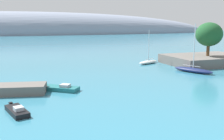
# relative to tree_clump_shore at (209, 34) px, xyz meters

# --- Properties ---
(shore_outcrop) EXTENTS (18.59, 13.01, 2.08)m
(shore_outcrop) POSITION_rel_tree_clump_shore_xyz_m (0.45, 1.00, -6.00)
(shore_outcrop) COLOR #66605B
(shore_outcrop) RESTS_ON ground
(tree_clump_shore) EXTENTS (6.06, 6.06, 7.71)m
(tree_clump_shore) POSITION_rel_tree_clump_shore_xyz_m (0.00, 0.00, 0.00)
(tree_clump_shore) COLOR brown
(tree_clump_shore) RESTS_ON shore_outcrop
(distant_ridge) EXTENTS (375.59, 61.52, 39.93)m
(distant_ridge) POSITION_rel_tree_clump_shore_xyz_m (-31.49, 194.43, -7.04)
(distant_ridge) COLOR gray
(distant_ridge) RESTS_ON ground
(sailboat_navy_near_shore) EXTENTS (5.20, 8.57, 9.54)m
(sailboat_navy_near_shore) POSITION_rel_tree_clump_shore_xyz_m (-9.17, -6.84, -6.51)
(sailboat_navy_near_shore) COLOR navy
(sailboat_navy_near_shore) RESTS_ON water
(sailboat_white_mid_mooring) EXTENTS (6.63, 4.35, 8.04)m
(sailboat_white_mid_mooring) POSITION_rel_tree_clump_shore_xyz_m (-12.25, 6.06, -6.59)
(sailboat_white_mid_mooring) COLOR white
(sailboat_white_mid_mooring) RESTS_ON water
(motorboat_black_foreground) EXTENTS (2.65, 4.84, 0.94)m
(motorboat_black_foreground) POSITION_rel_tree_clump_shore_xyz_m (-41.91, -20.27, -6.73)
(motorboat_black_foreground) COLOR black
(motorboat_black_foreground) RESTS_ON water
(motorboat_teal_alongside_breakwater) EXTENTS (5.47, 4.80, 0.99)m
(motorboat_teal_alongside_breakwater) POSITION_rel_tree_clump_shore_xyz_m (-36.06, -12.14, -6.70)
(motorboat_teal_alongside_breakwater) COLOR #1E6B70
(motorboat_teal_alongside_breakwater) RESTS_ON water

